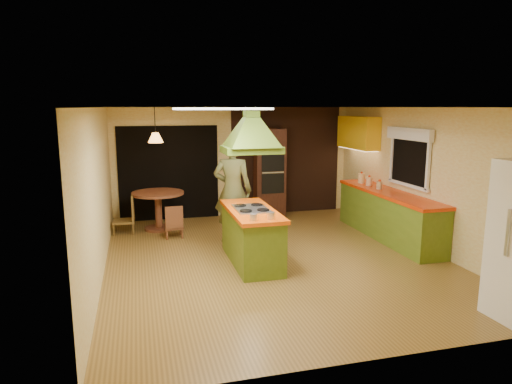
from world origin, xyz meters
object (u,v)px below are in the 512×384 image
object	(u,v)px
canister_large	(361,178)
dining_table	(158,203)
kitchen_island	(252,236)
wall_oven	(269,173)
man	(233,190)

from	to	relation	value
canister_large	dining_table	bearing A→B (deg)	170.13
kitchen_island	canister_large	world-z (taller)	canister_large
kitchen_island	wall_oven	size ratio (longest dim) A/B	0.88
kitchen_island	man	xyz separation A→B (m)	(-0.05, 1.24, 0.53)
man	canister_large	bearing A→B (deg)	-148.29
kitchen_island	dining_table	size ratio (longest dim) A/B	1.68
kitchen_island	dining_table	world-z (taller)	kitchen_island
wall_oven	man	bearing A→B (deg)	-120.60
man	wall_oven	size ratio (longest dim) A/B	0.97
kitchen_island	dining_table	xyz separation A→B (m)	(-1.36, 2.46, 0.11)
kitchen_island	canister_large	xyz separation A→B (m)	(2.83, 1.73, 0.57)
kitchen_island	canister_large	distance (m)	3.37
wall_oven	dining_table	size ratio (longest dim) A/B	1.91
dining_table	canister_large	world-z (taller)	canister_large
man	dining_table	size ratio (longest dim) A/B	1.85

